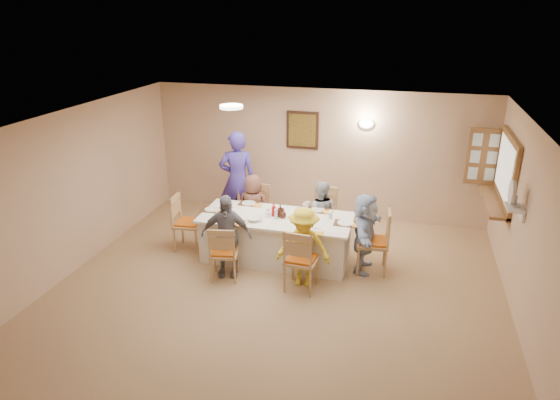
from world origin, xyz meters
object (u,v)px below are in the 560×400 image
(chair_back_right, at_px, (321,216))
(chair_left_end, at_px, (188,222))
(diner_front_right, at_px, (303,247))
(chair_front_left, at_px, (224,251))
(chair_back_left, at_px, (256,211))
(condiment_ketchup, at_px, (274,210))
(diner_back_right, at_px, (320,214))
(dining_table, at_px, (276,238))
(chair_right_end, at_px, (373,241))
(serving_hatch, at_px, (506,171))
(desk_fan, at_px, (514,197))
(diner_right_end, at_px, (365,233))
(diner_front_left, at_px, (226,236))
(chair_front_right, at_px, (302,258))
(diner_back_left, at_px, (253,207))
(caregiver, at_px, (238,180))

(chair_back_right, xyz_separation_m, chair_left_end, (-2.15, -0.80, -0.02))
(chair_left_end, bearing_deg, diner_front_right, -112.35)
(chair_front_left, bearing_deg, chair_back_right, -138.82)
(chair_back_left, relative_size, condiment_ketchup, 4.36)
(chair_front_left, xyz_separation_m, diner_back_right, (1.20, 1.48, 0.14))
(dining_table, distance_m, chair_right_end, 1.56)
(chair_front_left, xyz_separation_m, chair_left_end, (-0.95, 0.80, 0.03))
(serving_hatch, distance_m, chair_front_left, 4.58)
(serving_hatch, height_order, desk_fan, serving_hatch)
(diner_back_right, height_order, diner_right_end, diner_right_end)
(diner_front_left, bearing_deg, condiment_ketchup, 39.56)
(dining_table, bearing_deg, chair_front_left, -126.87)
(serving_hatch, bearing_deg, chair_left_end, -168.73)
(chair_front_right, distance_m, chair_left_end, 2.29)
(chair_back_left, xyz_separation_m, diner_back_left, (-0.00, -0.12, 0.13))
(dining_table, bearing_deg, chair_right_end, 0.00)
(chair_front_left, distance_m, diner_back_left, 1.49)
(chair_right_end, relative_size, caregiver, 0.56)
(chair_back_left, xyz_separation_m, chair_back_right, (1.20, 0.00, 0.03))
(chair_left_end, relative_size, caregiver, 0.53)
(serving_hatch, bearing_deg, chair_right_end, -152.52)
(chair_right_end, bearing_deg, chair_front_left, -74.62)
(desk_fan, distance_m, dining_table, 3.58)
(chair_back_right, bearing_deg, dining_table, -118.54)
(chair_back_right, relative_size, chair_front_left, 1.11)
(dining_table, bearing_deg, chair_front_right, -53.13)
(chair_front_right, relative_size, diner_back_left, 0.82)
(dining_table, relative_size, diner_back_right, 2.05)
(chair_front_left, xyz_separation_m, diner_front_left, (-0.00, 0.12, 0.21))
(diner_front_left, relative_size, caregiver, 0.72)
(chair_back_right, height_order, diner_back_right, diner_back_right)
(diner_front_right, height_order, caregiver, caregiver)
(dining_table, relative_size, chair_back_right, 2.44)
(chair_back_right, relative_size, diner_back_right, 0.84)
(dining_table, distance_m, chair_front_left, 1.00)
(desk_fan, xyz_separation_m, diner_back_right, (-2.76, 1.03, -0.96))
(chair_left_end, relative_size, chair_right_end, 0.93)
(desk_fan, height_order, diner_back_right, desk_fan)
(condiment_ketchup, bearing_deg, serving_hatch, 15.70)
(condiment_ketchup, bearing_deg, diner_back_left, 129.98)
(chair_front_right, height_order, chair_left_end, chair_front_right)
(serving_hatch, xyz_separation_m, diner_right_end, (-2.05, -1.00, -0.86))
(dining_table, height_order, chair_front_left, chair_front_left)
(chair_back_left, bearing_deg, caregiver, 150.78)
(chair_back_right, xyz_separation_m, condiment_ketchup, (-0.64, -0.79, 0.37))
(serving_hatch, bearing_deg, chair_back_right, -176.00)
(chair_front_left, xyz_separation_m, diner_right_end, (2.02, 0.80, 0.19))
(chair_back_left, distance_m, chair_front_left, 1.60)
(diner_back_right, bearing_deg, diner_back_left, -3.06)
(diner_front_right, bearing_deg, chair_front_left, -178.35)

